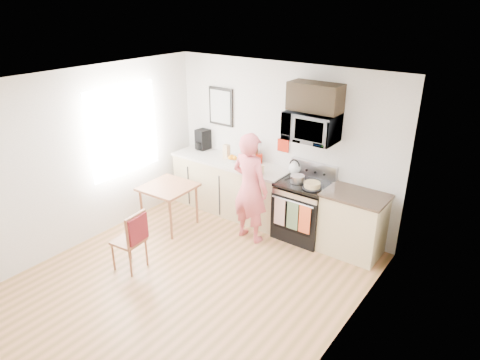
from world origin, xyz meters
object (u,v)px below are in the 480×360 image
Objects in this scene: range at (303,211)px; cake at (312,185)px; microwave at (312,127)px; chair at (134,234)px; person at (250,188)px; dining_table at (168,191)px.

cake is (0.19, -0.13, 0.53)m from range.
chair is (-1.37, -2.26, -1.19)m from microwave.
person is 1.81m from chair.
person reaches higher than range.
cake is at bearing -35.13° from range.
person is at bearing -140.33° from range.
dining_table is (-1.90, -1.09, -1.13)m from microwave.
microwave is 2.47m from dining_table.
person reaches higher than dining_table.
cake reaches higher than dining_table.
chair is at bearing 69.83° from person.
microwave is 2.90m from chair.
person is 6.03× the size of cake.
microwave is at bearing -130.82° from person.
range is 1.53× the size of microwave.
chair is at bearing -127.81° from cake.
chair is at bearing -121.37° from microwave.
microwave is at bearing 128.59° from cake.
microwave reaches higher than cake.
person is 1.37m from dining_table.
person is 0.92m from cake.
range is 0.92m from person.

